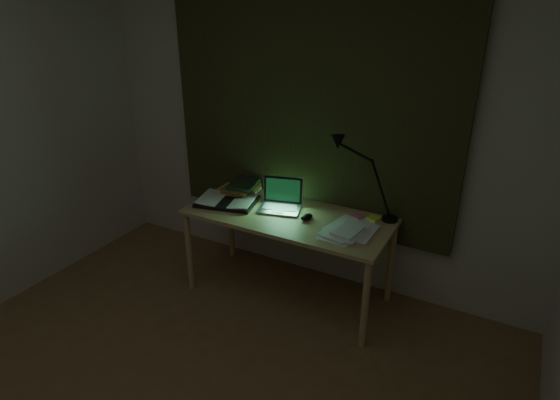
% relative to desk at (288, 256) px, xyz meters
% --- Properties ---
extents(wall_back, '(3.50, 0.00, 2.50)m').
position_rel_desk_xyz_m(wall_back, '(-0.04, 0.40, 0.92)').
color(wall_back, beige).
rests_on(wall_back, ground).
extents(curtain, '(2.20, 0.06, 2.00)m').
position_rel_desk_xyz_m(curtain, '(-0.04, 0.36, 1.12)').
color(curtain, '#2B2D16').
rests_on(curtain, wall_back).
extents(desk, '(1.45, 0.63, 0.66)m').
position_rel_desk_xyz_m(desk, '(0.00, 0.00, 0.00)').
color(desk, tan).
rests_on(desk, floor).
extents(laptop, '(0.37, 0.40, 0.21)m').
position_rel_desk_xyz_m(laptop, '(-0.09, 0.04, 0.44)').
color(laptop, '#B0B0B5').
rests_on(laptop, desk).
extents(open_textbook, '(0.48, 0.39, 0.04)m').
position_rel_desk_xyz_m(open_textbook, '(-0.49, -0.03, 0.35)').
color(open_textbook, white).
rests_on(open_textbook, desk).
extents(book_stack, '(0.23, 0.27, 0.10)m').
position_rel_desk_xyz_m(book_stack, '(-0.49, 0.17, 0.38)').
color(book_stack, white).
rests_on(book_stack, desk).
extents(loose_papers, '(0.41, 0.43, 0.02)m').
position_rel_desk_xyz_m(loose_papers, '(0.41, -0.04, 0.34)').
color(loose_papers, white).
rests_on(loose_papers, desk).
extents(mouse, '(0.09, 0.11, 0.04)m').
position_rel_desk_xyz_m(mouse, '(0.14, -0.00, 0.35)').
color(mouse, black).
rests_on(mouse, desk).
extents(sticky_yellow, '(0.10, 0.10, 0.02)m').
position_rel_desk_xyz_m(sticky_yellow, '(0.55, 0.21, 0.34)').
color(sticky_yellow, '#F3FF35').
rests_on(sticky_yellow, desk).
extents(sticky_pink, '(0.09, 0.09, 0.02)m').
position_rel_desk_xyz_m(sticky_pink, '(0.44, 0.19, 0.34)').
color(sticky_pink, '#FB618E').
rests_on(sticky_pink, desk).
extents(desk_lamp, '(0.39, 0.30, 0.59)m').
position_rel_desk_xyz_m(desk_lamp, '(0.65, 0.25, 0.62)').
color(desk_lamp, black).
rests_on(desk_lamp, desk).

